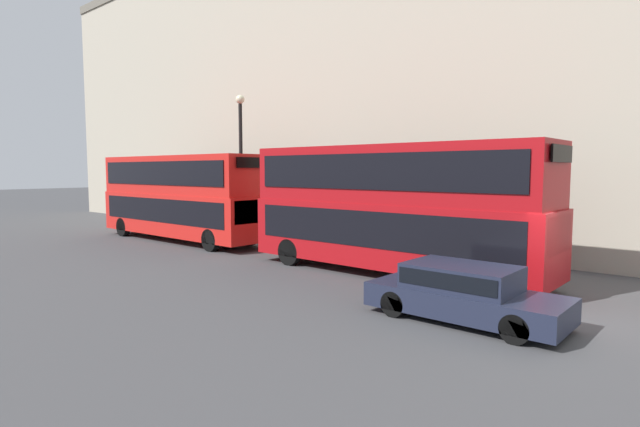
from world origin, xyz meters
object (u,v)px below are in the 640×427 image
car_dark_sedan (464,291)px  bus_second_in_queue (181,194)px  bus_leading (392,204)px  pedestrian (360,238)px

car_dark_sedan → bus_second_in_queue: bearing=78.5°
bus_second_in_queue → car_dark_sedan: size_ratio=2.38×
bus_leading → car_dark_sedan: size_ratio=2.34×
bus_leading → bus_second_in_queue: 12.53m
bus_leading → pedestrian: bus_leading is taller
bus_leading → bus_second_in_queue: bearing=90.0°
bus_leading → bus_second_in_queue: (-0.00, 12.53, -0.07)m
bus_leading → pedestrian: size_ratio=6.67×
bus_leading → car_dark_sedan: 5.67m
car_dark_sedan → pedestrian: bearing=51.9°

